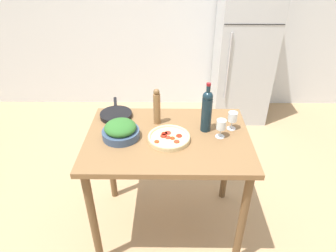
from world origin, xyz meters
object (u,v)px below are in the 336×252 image
at_px(wine_glass_near, 221,125).
at_px(homemade_pizza, 169,138).
at_px(wine_bottle, 207,110).
at_px(pepper_mill, 157,107).
at_px(refrigerator, 244,51).
at_px(cast_iron_skillet, 116,114).
at_px(wine_glass_far, 233,118).
at_px(salad_bowl, 121,130).

relative_size(wine_glass_near, homemade_pizza, 0.46).
relative_size(wine_bottle, pepper_mill, 1.31).
height_order(pepper_mill, homemade_pizza, pepper_mill).
bearing_deg(refrigerator, pepper_mill, -120.20).
bearing_deg(wine_bottle, pepper_mill, 165.19).
bearing_deg(pepper_mill, refrigerator, 59.80).
xyz_separation_m(pepper_mill, cast_iron_skillet, (-0.32, 0.09, -0.12)).
bearing_deg(wine_glass_far, refrigerator, 75.62).
height_order(refrigerator, cast_iron_skillet, refrigerator).
xyz_separation_m(wine_glass_near, homemade_pizza, (-0.35, -0.04, -0.07)).
bearing_deg(refrigerator, cast_iron_skillet, -129.04).
xyz_separation_m(wine_bottle, wine_glass_far, (0.19, 0.02, -0.07)).
height_order(wine_glass_near, homemade_pizza, wine_glass_near).
distance_m(salad_bowl, homemade_pizza, 0.33).
xyz_separation_m(refrigerator, salad_bowl, (-1.23, -1.90, 0.07)).
height_order(refrigerator, salad_bowl, refrigerator).
distance_m(refrigerator, pepper_mill, 1.98).
bearing_deg(wine_bottle, refrigerator, 70.25).
height_order(wine_bottle, cast_iron_skillet, wine_bottle).
bearing_deg(wine_glass_far, wine_bottle, -175.10).
xyz_separation_m(salad_bowl, cast_iron_skillet, (-0.08, 0.28, -0.04)).
height_order(wine_bottle, wine_glass_far, wine_bottle).
bearing_deg(pepper_mill, homemade_pizza, -67.76).
relative_size(refrigerator, wine_glass_near, 13.29).
bearing_deg(pepper_mill, wine_glass_far, -8.04).
bearing_deg(pepper_mill, cast_iron_skillet, 164.47).
distance_m(wine_bottle, cast_iron_skillet, 0.71).
height_order(wine_bottle, pepper_mill, wine_bottle).
distance_m(wine_glass_far, salad_bowl, 0.79).
relative_size(refrigerator, pepper_mill, 6.44).
xyz_separation_m(wine_glass_near, salad_bowl, (-0.68, -0.02, -0.04)).
bearing_deg(wine_bottle, wine_glass_near, -41.38).
distance_m(wine_glass_far, pepper_mill, 0.54).
distance_m(wine_bottle, homemade_pizza, 0.32).
xyz_separation_m(wine_bottle, pepper_mill, (-0.35, 0.09, -0.03)).
bearing_deg(pepper_mill, wine_glass_near, -21.56).
bearing_deg(wine_bottle, salad_bowl, -170.56).
distance_m(homemade_pizza, cast_iron_skillet, 0.51).
xyz_separation_m(wine_glass_far, salad_bowl, (-0.78, -0.11, -0.04)).
height_order(wine_glass_near, pepper_mill, pepper_mill).
bearing_deg(refrigerator, salad_bowl, -123.04).
xyz_separation_m(refrigerator, cast_iron_skillet, (-1.31, -1.62, 0.04)).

